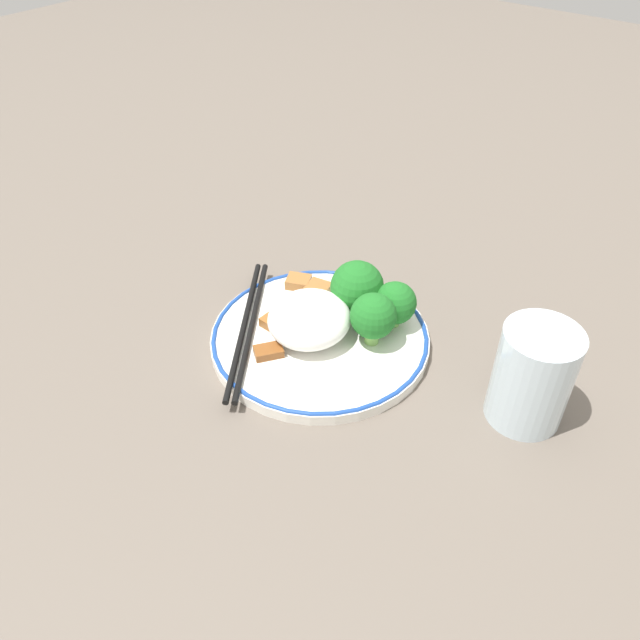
{
  "coord_description": "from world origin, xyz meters",
  "views": [
    {
      "loc": [
        -0.31,
        0.4,
        0.46
      ],
      "look_at": [
        0.0,
        0.0,
        0.03
      ],
      "focal_mm": 35.0,
      "sensor_mm": 36.0,
      "label": 1
    }
  ],
  "objects_px": {
    "plate": "(320,337)",
    "broccoli_back_center": "(395,303)",
    "drinking_glass": "(532,376)",
    "broccoli_back_left": "(373,317)",
    "chopsticks": "(248,326)",
    "broccoli_back_right": "(357,288)"
  },
  "relations": [
    {
      "from": "plate",
      "to": "broccoli_back_center",
      "type": "height_order",
      "value": "broccoli_back_center"
    },
    {
      "from": "plate",
      "to": "drinking_glass",
      "type": "height_order",
      "value": "drinking_glass"
    },
    {
      "from": "plate",
      "to": "broccoli_back_center",
      "type": "xyz_separation_m",
      "value": [
        -0.05,
        -0.06,
        0.03
      ]
    },
    {
      "from": "plate",
      "to": "broccoli_back_left",
      "type": "relative_size",
      "value": 3.94
    },
    {
      "from": "broccoli_back_left",
      "to": "broccoli_back_center",
      "type": "distance_m",
      "value": 0.04
    },
    {
      "from": "broccoli_back_center",
      "to": "chopsticks",
      "type": "xyz_separation_m",
      "value": [
        0.12,
        0.1,
        -0.03
      ]
    },
    {
      "from": "broccoli_back_right",
      "to": "drinking_glass",
      "type": "distance_m",
      "value": 0.21
    },
    {
      "from": "plate",
      "to": "broccoli_back_left",
      "type": "distance_m",
      "value": 0.07
    },
    {
      "from": "chopsticks",
      "to": "drinking_glass",
      "type": "bearing_deg",
      "value": -164.05
    },
    {
      "from": "broccoli_back_center",
      "to": "chopsticks",
      "type": "bearing_deg",
      "value": 40.84
    },
    {
      "from": "plate",
      "to": "chopsticks",
      "type": "bearing_deg",
      "value": 31.14
    },
    {
      "from": "broccoli_back_left",
      "to": "drinking_glass",
      "type": "height_order",
      "value": "drinking_glass"
    },
    {
      "from": "plate",
      "to": "broccoli_back_left",
      "type": "height_order",
      "value": "broccoli_back_left"
    },
    {
      "from": "broccoli_back_center",
      "to": "broccoli_back_left",
      "type": "bearing_deg",
      "value": 86.99
    },
    {
      "from": "broccoli_back_left",
      "to": "broccoli_back_center",
      "type": "xyz_separation_m",
      "value": [
        -0.0,
        -0.04,
        -0.01
      ]
    },
    {
      "from": "broccoli_back_left",
      "to": "drinking_glass",
      "type": "relative_size",
      "value": 0.59
    },
    {
      "from": "broccoli_back_left",
      "to": "broccoli_back_right",
      "type": "height_order",
      "value": "broccoli_back_right"
    },
    {
      "from": "plate",
      "to": "broccoli_back_right",
      "type": "height_order",
      "value": "broccoli_back_right"
    },
    {
      "from": "plate",
      "to": "broccoli_back_right",
      "type": "relative_size",
      "value": 3.68
    },
    {
      "from": "drinking_glass",
      "to": "plate",
      "type": "bearing_deg",
      "value": 10.52
    },
    {
      "from": "broccoli_back_right",
      "to": "chopsticks",
      "type": "relative_size",
      "value": 0.33
    },
    {
      "from": "broccoli_back_center",
      "to": "broccoli_back_right",
      "type": "distance_m",
      "value": 0.05
    }
  ]
}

